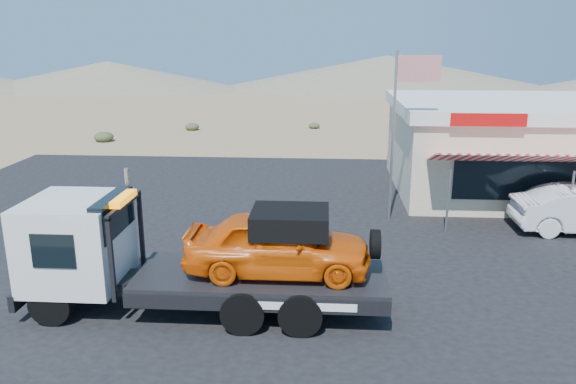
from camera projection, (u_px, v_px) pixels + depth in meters
name	position (u px, v px, depth m)	size (l,w,h in m)	color
ground	(243.00, 265.00, 16.43)	(120.00, 120.00, 0.00)	#927953
asphalt_lot	(314.00, 232.00, 19.19)	(32.00, 24.00, 0.02)	black
tow_truck	(195.00, 251.00, 13.39)	(8.54, 2.53, 2.85)	black
jerky_store	(517.00, 146.00, 23.86)	(10.40, 9.97, 3.90)	beige
flagpole	(401.00, 117.00, 19.44)	(1.55, 0.10, 6.00)	#99999E
distant_hills	(229.00, 75.00, 69.57)	(126.00, 48.00, 4.20)	#726B59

